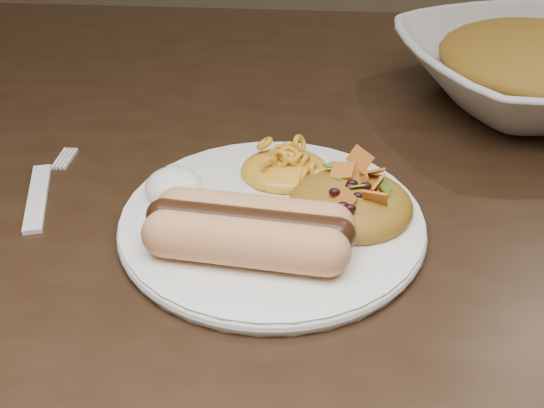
# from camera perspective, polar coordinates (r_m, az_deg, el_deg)

# --- Properties ---
(table) EXTENTS (1.60, 0.90, 0.75)m
(table) POSITION_cam_1_polar(r_m,az_deg,el_deg) (0.64, -0.93, -3.53)
(table) COLOR black
(table) RESTS_ON floor
(plate) EXTENTS (0.30, 0.30, 0.01)m
(plate) POSITION_cam_1_polar(r_m,az_deg,el_deg) (0.50, 0.00, -1.54)
(plate) COLOR white
(plate) RESTS_ON table
(hotdog) EXTENTS (0.13, 0.08, 0.03)m
(hotdog) POSITION_cam_1_polar(r_m,az_deg,el_deg) (0.45, -2.08, -2.23)
(hotdog) COLOR #E7A359
(hotdog) RESTS_ON plate
(mac_and_cheese) EXTENTS (0.08, 0.07, 0.03)m
(mac_and_cheese) POSITION_cam_1_polar(r_m,az_deg,el_deg) (0.54, 1.18, 3.99)
(mac_and_cheese) COLOR orange
(mac_and_cheese) RESTS_ON plate
(sour_cream) EXTENTS (0.05, 0.05, 0.03)m
(sour_cream) POSITION_cam_1_polar(r_m,az_deg,el_deg) (0.51, -8.82, 2.12)
(sour_cream) COLOR white
(sour_cream) RESTS_ON plate
(taco_salad) EXTENTS (0.10, 0.09, 0.04)m
(taco_salad) POSITION_cam_1_polar(r_m,az_deg,el_deg) (0.49, 7.10, 0.89)
(taco_salad) COLOR #C8461E
(taco_salad) RESTS_ON plate
(fork) EXTENTS (0.07, 0.15, 0.00)m
(fork) POSITION_cam_1_polar(r_m,az_deg,el_deg) (0.57, -20.26, 0.59)
(fork) COLOR silver
(fork) RESTS_ON table
(serving_bowl) EXTENTS (0.35, 0.35, 0.07)m
(serving_bowl) POSITION_cam_1_polar(r_m,az_deg,el_deg) (0.74, 22.58, 10.92)
(serving_bowl) COLOR silver
(serving_bowl) RESTS_ON table
(bowl_filling) EXTENTS (0.26, 0.26, 0.05)m
(bowl_filling) POSITION_cam_1_polar(r_m,az_deg,el_deg) (0.73, 22.85, 12.05)
(bowl_filling) COLOR #C8461E
(bowl_filling) RESTS_ON serving_bowl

